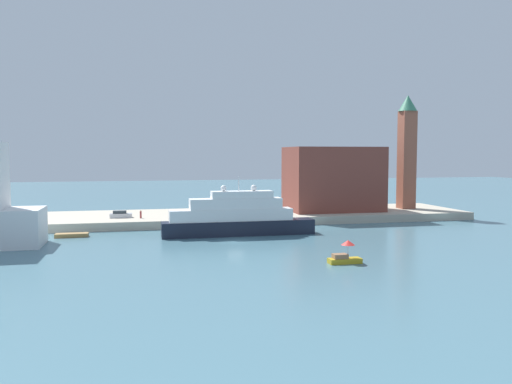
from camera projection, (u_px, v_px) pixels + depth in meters
The scene contains 10 objects.
ground at pixel (236, 242), 83.42m from camera, with size 400.00×400.00×0.00m, color slate.
quay_dock at pixel (212, 217), 109.58m from camera, with size 110.00×21.91×1.61m, color #B7AD99.
large_yacht at pixel (236, 218), 89.84m from camera, with size 26.62×3.76×10.24m.
small_motorboat at pixel (345, 256), 66.83m from camera, with size 4.29×1.77×3.00m.
work_barge at pixel (72, 235), 88.03m from camera, with size 5.40×1.95×0.66m, color olive.
harbor_building at pixel (333, 179), 114.94m from camera, with size 20.01×13.32×14.06m, color brown.
bell_tower at pixel (407, 148), 118.38m from camera, with size 4.22×4.22×25.89m.
parked_car at pixel (121, 215), 101.84m from camera, with size 4.28×1.69×1.37m.
person_figure at pixel (141, 214), 100.86m from camera, with size 0.36×0.36×1.60m.
mooring_bollard at pixel (233, 217), 100.64m from camera, with size 0.37×0.37×0.66m, color black.
Camera 1 is at (-15.12, -81.28, 14.09)m, focal length 36.33 mm.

